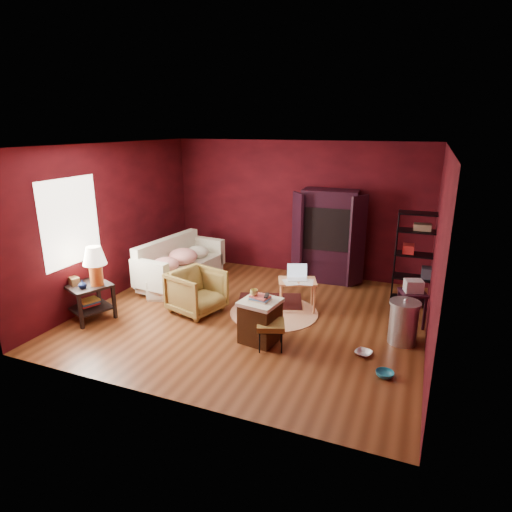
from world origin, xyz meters
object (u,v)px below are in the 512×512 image
(hamper, at_px, (260,320))
(wire_shelving, at_px, (420,256))
(armchair, at_px, (197,290))
(sofa, at_px, (178,267))
(laptop_desk, at_px, (297,283))
(side_table, at_px, (92,276))
(tv_armoire, at_px, (328,234))

(hamper, distance_m, wire_shelving, 3.14)
(armchair, bearing_deg, wire_shelving, -47.57)
(sofa, relative_size, laptop_desk, 2.40)
(side_table, height_order, hamper, side_table)
(hamper, bearing_deg, sofa, 146.36)
(side_table, bearing_deg, sofa, 77.49)
(sofa, relative_size, armchair, 2.33)
(sofa, height_order, side_table, side_table)
(sofa, bearing_deg, hamper, -142.14)
(armchair, bearing_deg, laptop_desk, -48.93)
(sofa, bearing_deg, tv_armoire, -81.95)
(side_table, distance_m, hamper, 2.87)
(tv_armoire, relative_size, wire_shelving, 1.12)
(laptop_desk, distance_m, tv_armoire, 1.74)
(sofa, xyz_separation_m, laptop_desk, (2.58, -0.31, 0.12))
(hamper, distance_m, laptop_desk, 1.31)
(armchair, height_order, tv_armoire, tv_armoire)
(tv_armoire, xyz_separation_m, wire_shelving, (1.76, -0.68, -0.06))
(armchair, distance_m, tv_armoire, 3.00)
(wire_shelving, bearing_deg, armchair, -155.65)
(laptop_desk, bearing_deg, sofa, 152.67)
(sofa, distance_m, wire_shelving, 4.57)
(hamper, xyz_separation_m, wire_shelving, (2.08, 2.28, 0.58))
(sofa, xyz_separation_m, wire_shelving, (4.48, 0.68, 0.55))
(armchair, bearing_deg, hamper, -96.05)
(tv_armoire, bearing_deg, armchair, -129.70)
(side_table, distance_m, wire_shelving, 5.54)
(side_table, relative_size, tv_armoire, 0.66)
(sofa, distance_m, armchair, 1.45)
(side_table, bearing_deg, hamper, 5.87)
(side_table, height_order, wire_shelving, wire_shelving)
(side_table, xyz_separation_m, tv_armoire, (3.14, 3.25, 0.23))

